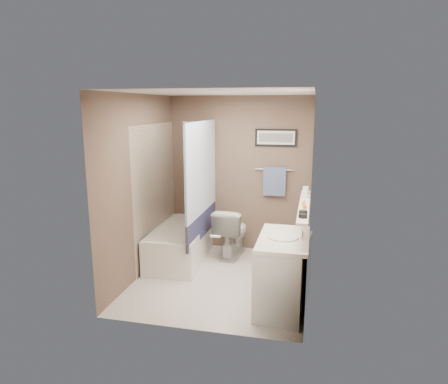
% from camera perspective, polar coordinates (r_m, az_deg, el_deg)
% --- Properties ---
extents(ground, '(2.50, 2.50, 0.00)m').
position_cam_1_polar(ground, '(5.40, -0.36, -12.35)').
color(ground, silver).
rests_on(ground, ground).
extents(ceiling, '(2.20, 2.50, 0.04)m').
position_cam_1_polar(ceiling, '(4.92, -0.40, 13.79)').
color(ceiling, white).
rests_on(ceiling, wall_back).
extents(wall_back, '(2.20, 0.04, 2.40)m').
position_cam_1_polar(wall_back, '(6.21, 2.21, 2.51)').
color(wall_back, brown).
rests_on(wall_back, ground).
extents(wall_front, '(2.20, 0.04, 2.40)m').
position_cam_1_polar(wall_front, '(3.87, -4.54, -3.49)').
color(wall_front, brown).
rests_on(wall_front, ground).
extents(wall_left, '(0.04, 2.50, 2.40)m').
position_cam_1_polar(wall_left, '(5.37, -11.68, 0.73)').
color(wall_left, brown).
rests_on(wall_left, ground).
extents(wall_right, '(0.04, 2.50, 2.40)m').
position_cam_1_polar(wall_right, '(4.90, 12.02, -0.38)').
color(wall_right, brown).
rests_on(wall_right, ground).
extents(tile_surround, '(0.02, 1.55, 2.00)m').
position_cam_1_polar(tile_surround, '(5.86, -9.70, -0.23)').
color(tile_surround, tan).
rests_on(tile_surround, wall_left).
extents(curtain_rod, '(0.02, 1.55, 0.02)m').
position_cam_1_polar(curtain_rod, '(5.50, -3.31, 10.16)').
color(curtain_rod, silver).
rests_on(curtain_rod, wall_left).
extents(curtain_upper, '(0.03, 1.45, 1.28)m').
position_cam_1_polar(curtain_upper, '(5.56, -3.23, 3.46)').
color(curtain_upper, white).
rests_on(curtain_upper, curtain_rod).
extents(curtain_lower, '(0.03, 1.45, 0.36)m').
position_cam_1_polar(curtain_lower, '(5.74, -3.13, -4.65)').
color(curtain_lower, '#292B4E').
rests_on(curtain_lower, curtain_rod).
extents(mirror, '(0.02, 1.60, 1.00)m').
position_cam_1_polar(mirror, '(4.68, 12.34, 4.25)').
color(mirror, silver).
rests_on(mirror, wall_right).
extents(shelf, '(0.12, 1.60, 0.03)m').
position_cam_1_polar(shelf, '(4.77, 11.40, -1.91)').
color(shelf, silver).
rests_on(shelf, wall_right).
extents(towel_bar, '(0.60, 0.02, 0.02)m').
position_cam_1_polar(towel_bar, '(6.10, 7.29, 3.20)').
color(towel_bar, silver).
rests_on(towel_bar, wall_back).
extents(towel, '(0.34, 0.05, 0.44)m').
position_cam_1_polar(towel, '(6.11, 7.22, 1.50)').
color(towel, '#7F92B8').
rests_on(towel, towel_bar).
extents(art_frame, '(0.62, 0.02, 0.26)m').
position_cam_1_polar(art_frame, '(6.06, 7.43, 7.71)').
color(art_frame, black).
rests_on(art_frame, wall_back).
extents(art_mat, '(0.56, 0.00, 0.20)m').
position_cam_1_polar(art_mat, '(6.05, 7.41, 7.70)').
color(art_mat, white).
rests_on(art_mat, art_frame).
extents(art_image, '(0.50, 0.00, 0.13)m').
position_cam_1_polar(art_image, '(6.04, 7.41, 7.70)').
color(art_image, '#595959').
rests_on(art_image, art_mat).
extents(door, '(0.80, 0.02, 2.00)m').
position_cam_1_polar(door, '(3.80, 3.46, -6.95)').
color(door, silver).
rests_on(door, wall_front).
extents(door_handle, '(0.10, 0.02, 0.02)m').
position_cam_1_polar(door_handle, '(3.91, -1.22, -6.36)').
color(door_handle, silver).
rests_on(door_handle, door).
extents(bathtub, '(0.79, 1.54, 0.50)m').
position_cam_1_polar(bathtub, '(6.00, -6.18, -7.28)').
color(bathtub, white).
rests_on(bathtub, ground).
extents(tub_rim, '(0.56, 1.36, 0.02)m').
position_cam_1_polar(tub_rim, '(5.92, -6.24, -5.00)').
color(tub_rim, white).
rests_on(tub_rim, bathtub).
extents(toilet, '(0.49, 0.78, 0.76)m').
position_cam_1_polar(toilet, '(6.06, 1.16, -5.73)').
color(toilet, silver).
rests_on(toilet, ground).
extents(vanity, '(0.59, 0.95, 0.80)m').
position_cam_1_polar(vanity, '(4.59, 8.50, -11.65)').
color(vanity, silver).
rests_on(vanity, ground).
extents(countertop, '(0.54, 0.96, 0.04)m').
position_cam_1_polar(countertop, '(4.44, 8.54, -6.67)').
color(countertop, silver).
rests_on(countertop, vanity).
extents(sink_basin, '(0.34, 0.34, 0.01)m').
position_cam_1_polar(sink_basin, '(4.43, 8.43, -6.32)').
color(sink_basin, silver).
rests_on(sink_basin, countertop).
extents(faucet_spout, '(0.02, 0.02, 0.10)m').
position_cam_1_polar(faucet_spout, '(4.41, 11.05, -5.94)').
color(faucet_spout, silver).
rests_on(faucet_spout, countertop).
extents(faucet_knob, '(0.05, 0.05, 0.05)m').
position_cam_1_polar(faucet_knob, '(4.51, 11.08, -5.79)').
color(faucet_knob, silver).
rests_on(faucet_knob, countertop).
extents(candle_bowl_near, '(0.09, 0.09, 0.04)m').
position_cam_1_polar(candle_bowl_near, '(4.20, 11.19, -3.35)').
color(candle_bowl_near, black).
rests_on(candle_bowl_near, shelf).
extents(candle_bowl_far, '(0.09, 0.09, 0.04)m').
position_cam_1_polar(candle_bowl_far, '(4.33, 11.25, -2.87)').
color(candle_bowl_far, black).
rests_on(candle_bowl_far, shelf).
extents(hair_brush_front, '(0.06, 0.22, 0.04)m').
position_cam_1_polar(hair_brush_front, '(4.64, 11.37, -1.84)').
color(hair_brush_front, '#CF491D').
rests_on(hair_brush_front, shelf).
extents(pink_comb, '(0.04, 0.16, 0.01)m').
position_cam_1_polar(pink_comb, '(4.94, 11.47, -1.20)').
color(pink_comb, pink).
rests_on(pink_comb, shelf).
extents(glass_jar, '(0.08, 0.08, 0.10)m').
position_cam_1_polar(glass_jar, '(5.31, 11.60, 0.23)').
color(glass_jar, white).
rests_on(glass_jar, shelf).
extents(soap_bottle, '(0.07, 0.07, 0.14)m').
position_cam_1_polar(soap_bottle, '(5.11, 11.56, 0.02)').
color(soap_bottle, '#999999').
rests_on(soap_bottle, shelf).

